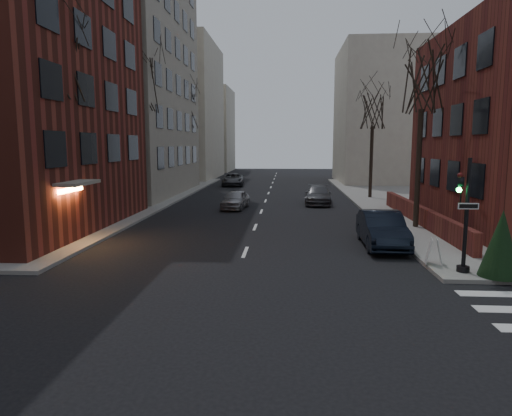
{
  "coord_description": "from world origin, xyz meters",
  "views": [
    {
      "loc": [
        1.79,
        -7.08,
        4.6
      ],
      "look_at": [
        0.5,
        11.48,
        2.0
      ],
      "focal_mm": 32.0,
      "sensor_mm": 36.0,
      "label": 1
    }
  ],
  "objects_px": {
    "streetlamp_far": "(195,148)",
    "parked_sedan": "(382,229)",
    "car_lane_gray": "(318,195)",
    "car_lane_far": "(233,179)",
    "tree_right_a": "(423,78)",
    "traffic_signal": "(464,223)",
    "car_lane_silver": "(235,200)",
    "tree_left_b": "(141,84)",
    "tree_left_a": "(59,60)",
    "tree_left_c": "(185,111)",
    "tree_right_b": "(373,108)",
    "streetlamp_near": "(133,150)",
    "evergreen_shrub": "(501,243)",
    "sandwich_board": "(434,251)"
  },
  "relations": [
    {
      "from": "streetlamp_far",
      "to": "parked_sedan",
      "type": "relative_size",
      "value": 1.29
    },
    {
      "from": "car_lane_gray",
      "to": "car_lane_far",
      "type": "xyz_separation_m",
      "value": [
        -8.51,
        15.36,
        -0.01
      ]
    },
    {
      "from": "tree_right_a",
      "to": "parked_sedan",
      "type": "relative_size",
      "value": 2.0
    },
    {
      "from": "traffic_signal",
      "to": "car_lane_silver",
      "type": "relative_size",
      "value": 1.03
    },
    {
      "from": "tree_left_b",
      "to": "car_lane_silver",
      "type": "distance_m",
      "value": 10.76
    },
    {
      "from": "traffic_signal",
      "to": "tree_left_b",
      "type": "height_order",
      "value": "tree_left_b"
    },
    {
      "from": "car_lane_silver",
      "to": "parked_sedan",
      "type": "bearing_deg",
      "value": -49.2
    },
    {
      "from": "tree_left_a",
      "to": "tree_right_a",
      "type": "relative_size",
      "value": 1.06
    },
    {
      "from": "tree_left_c",
      "to": "car_lane_far",
      "type": "xyz_separation_m",
      "value": [
        4.47,
        3.68,
        -7.33
      ]
    },
    {
      "from": "tree_right_a",
      "to": "tree_right_b",
      "type": "xyz_separation_m",
      "value": [
        0.0,
        14.0,
        -0.44
      ]
    },
    {
      "from": "streetlamp_near",
      "to": "car_lane_gray",
      "type": "xyz_separation_m",
      "value": [
        12.37,
        6.31,
        -3.53
      ]
    },
    {
      "from": "evergreen_shrub",
      "to": "tree_right_b",
      "type": "bearing_deg",
      "value": 90.51
    },
    {
      "from": "streetlamp_near",
      "to": "evergreen_shrub",
      "type": "relative_size",
      "value": 2.74
    },
    {
      "from": "tree_left_b",
      "to": "sandwich_board",
      "type": "height_order",
      "value": "tree_left_b"
    },
    {
      "from": "tree_right_a",
      "to": "car_lane_silver",
      "type": "xyz_separation_m",
      "value": [
        -10.74,
        7.23,
        -7.37
      ]
    },
    {
      "from": "tree_right_a",
      "to": "streetlamp_near",
      "type": "height_order",
      "value": "tree_right_a"
    },
    {
      "from": "tree_left_c",
      "to": "streetlamp_near",
      "type": "distance_m",
      "value": 18.4
    },
    {
      "from": "tree_left_c",
      "to": "evergreen_shrub",
      "type": "xyz_separation_m",
      "value": [
        17.81,
        -31.5,
        -6.73
      ]
    },
    {
      "from": "parked_sedan",
      "to": "evergreen_shrub",
      "type": "height_order",
      "value": "evergreen_shrub"
    },
    {
      "from": "tree_left_c",
      "to": "sandwich_board",
      "type": "relative_size",
      "value": 10.08
    },
    {
      "from": "evergreen_shrub",
      "to": "car_lane_silver",
      "type": "bearing_deg",
      "value": 123.19
    },
    {
      "from": "tree_right_b",
      "to": "streetlamp_far",
      "type": "height_order",
      "value": "tree_right_b"
    },
    {
      "from": "tree_left_c",
      "to": "car_lane_silver",
      "type": "height_order",
      "value": "tree_left_c"
    },
    {
      "from": "tree_left_c",
      "to": "tree_right_a",
      "type": "height_order",
      "value": "same"
    },
    {
      "from": "tree_left_a",
      "to": "tree_left_c",
      "type": "relative_size",
      "value": 1.06
    },
    {
      "from": "sandwich_board",
      "to": "tree_right_a",
      "type": "bearing_deg",
      "value": 91.3
    },
    {
      "from": "evergreen_shrub",
      "to": "tree_right_a",
      "type": "bearing_deg",
      "value": 91.26
    },
    {
      "from": "streetlamp_near",
      "to": "parked_sedan",
      "type": "distance_m",
      "value": 16.96
    },
    {
      "from": "tree_left_c",
      "to": "tree_right_a",
      "type": "xyz_separation_m",
      "value": [
        17.6,
        -22.0,
        0.0
      ]
    },
    {
      "from": "traffic_signal",
      "to": "streetlamp_far",
      "type": "relative_size",
      "value": 0.64
    },
    {
      "from": "traffic_signal",
      "to": "tree_left_b",
      "type": "bearing_deg",
      "value": 134.54
    },
    {
      "from": "tree_left_a",
      "to": "car_lane_gray",
      "type": "bearing_deg",
      "value": 47.81
    },
    {
      "from": "tree_right_a",
      "to": "car_lane_silver",
      "type": "relative_size",
      "value": 2.5
    },
    {
      "from": "streetlamp_near",
      "to": "parked_sedan",
      "type": "xyz_separation_m",
      "value": [
        14.27,
        -8.51,
        -3.43
      ]
    },
    {
      "from": "streetlamp_near",
      "to": "parked_sedan",
      "type": "relative_size",
      "value": 1.29
    },
    {
      "from": "car_lane_far",
      "to": "evergreen_shrub",
      "type": "relative_size",
      "value": 2.19
    },
    {
      "from": "car_lane_far",
      "to": "tree_left_b",
      "type": "bearing_deg",
      "value": -108.47
    },
    {
      "from": "streetlamp_near",
      "to": "car_lane_far",
      "type": "distance_m",
      "value": 22.3
    },
    {
      "from": "tree_left_c",
      "to": "car_lane_gray",
      "type": "xyz_separation_m",
      "value": [
        12.97,
        -11.69,
        -7.32
      ]
    },
    {
      "from": "tree_left_c",
      "to": "parked_sedan",
      "type": "height_order",
      "value": "tree_left_c"
    },
    {
      "from": "tree_right_a",
      "to": "car_lane_gray",
      "type": "relative_size",
      "value": 2.0
    },
    {
      "from": "tree_right_b",
      "to": "parked_sedan",
      "type": "bearing_deg",
      "value": -98.4
    },
    {
      "from": "streetlamp_far",
      "to": "parked_sedan",
      "type": "distance_m",
      "value": 32.07
    },
    {
      "from": "tree_left_b",
      "to": "streetlamp_near",
      "type": "relative_size",
      "value": 1.72
    },
    {
      "from": "tree_left_c",
      "to": "streetlamp_near",
      "type": "relative_size",
      "value": 1.55
    },
    {
      "from": "tree_left_a",
      "to": "car_lane_gray",
      "type": "height_order",
      "value": "tree_left_a"
    },
    {
      "from": "car_lane_silver",
      "to": "streetlamp_near",
      "type": "bearing_deg",
      "value": -146.2
    },
    {
      "from": "streetlamp_near",
      "to": "car_lane_silver",
      "type": "xyz_separation_m",
      "value": [
        6.26,
        3.23,
        -3.57
      ]
    },
    {
      "from": "tree_left_c",
      "to": "tree_right_b",
      "type": "relative_size",
      "value": 1.06
    },
    {
      "from": "evergreen_shrub",
      "to": "car_lane_gray",
      "type": "bearing_deg",
      "value": 103.71
    }
  ]
}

